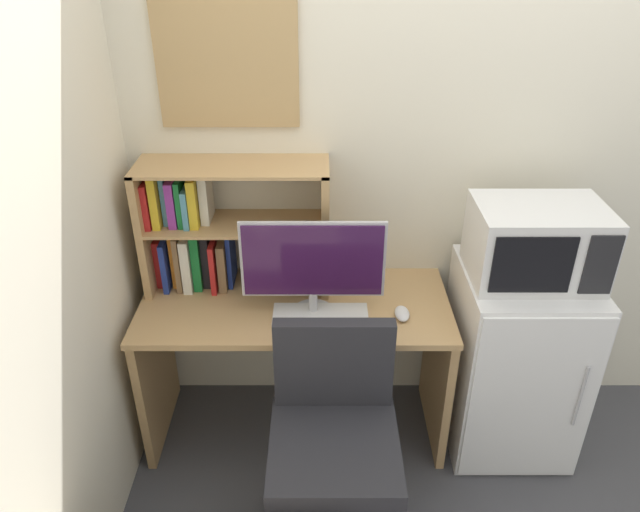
{
  "coord_description": "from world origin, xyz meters",
  "views": [
    {
      "loc": [
        -0.77,
        -2.42,
        2.17
      ],
      "look_at": [
        -0.78,
        -0.32,
        0.98
      ],
      "focal_mm": 33.46,
      "sensor_mm": 36.0,
      "label": 1
    }
  ],
  "objects_px": {
    "hutch_bookshelf": "(210,227)",
    "computer_mouse": "(404,314)",
    "microwave": "(539,243)",
    "desk_chair": "(335,454)",
    "monitor": "(315,264)",
    "keyboard": "(322,315)",
    "mini_fridge": "(515,360)",
    "wall_corkboard": "(230,62)"
  },
  "relations": [
    {
      "from": "keyboard",
      "to": "monitor",
      "type": "bearing_deg",
      "value": 135.65
    },
    {
      "from": "keyboard",
      "to": "mini_fridge",
      "type": "distance_m",
      "value": 0.92
    },
    {
      "from": "wall_corkboard",
      "to": "keyboard",
      "type": "bearing_deg",
      "value": -46.36
    },
    {
      "from": "keyboard",
      "to": "desk_chair",
      "type": "bearing_deg",
      "value": -83.31
    },
    {
      "from": "monitor",
      "to": "computer_mouse",
      "type": "height_order",
      "value": "monitor"
    },
    {
      "from": "mini_fridge",
      "to": "microwave",
      "type": "bearing_deg",
      "value": 89.69
    },
    {
      "from": "monitor",
      "to": "desk_chair",
      "type": "xyz_separation_m",
      "value": [
        0.08,
        -0.46,
        -0.57
      ]
    },
    {
      "from": "mini_fridge",
      "to": "microwave",
      "type": "relative_size",
      "value": 1.73
    },
    {
      "from": "hutch_bookshelf",
      "to": "wall_corkboard",
      "type": "xyz_separation_m",
      "value": [
        0.12,
        0.11,
        0.67
      ]
    },
    {
      "from": "computer_mouse",
      "to": "mini_fridge",
      "type": "xyz_separation_m",
      "value": [
        0.53,
        0.07,
        -0.3
      ]
    },
    {
      "from": "microwave",
      "to": "desk_chair",
      "type": "distance_m",
      "value": 1.15
    },
    {
      "from": "monitor",
      "to": "microwave",
      "type": "distance_m",
      "value": 0.9
    },
    {
      "from": "monitor",
      "to": "microwave",
      "type": "height_order",
      "value": "microwave"
    },
    {
      "from": "desk_chair",
      "to": "wall_corkboard",
      "type": "relative_size",
      "value": 1.59
    },
    {
      "from": "mini_fridge",
      "to": "wall_corkboard",
      "type": "distance_m",
      "value": 1.77
    },
    {
      "from": "keyboard",
      "to": "microwave",
      "type": "relative_size",
      "value": 0.77
    },
    {
      "from": "wall_corkboard",
      "to": "desk_chair",
      "type": "bearing_deg",
      "value": -62.83
    },
    {
      "from": "monitor",
      "to": "desk_chair",
      "type": "distance_m",
      "value": 0.74
    },
    {
      "from": "mini_fridge",
      "to": "desk_chair",
      "type": "distance_m",
      "value": 0.96
    },
    {
      "from": "monitor",
      "to": "microwave",
      "type": "bearing_deg",
      "value": 2.95
    },
    {
      "from": "monitor",
      "to": "computer_mouse",
      "type": "xyz_separation_m",
      "value": [
        0.37,
        -0.03,
        -0.22
      ]
    },
    {
      "from": "computer_mouse",
      "to": "microwave",
      "type": "distance_m",
      "value": 0.61
    },
    {
      "from": "hutch_bookshelf",
      "to": "monitor",
      "type": "relative_size",
      "value": 1.37
    },
    {
      "from": "desk_chair",
      "to": "mini_fridge",
      "type": "bearing_deg",
      "value": 31.54
    },
    {
      "from": "computer_mouse",
      "to": "wall_corkboard",
      "type": "relative_size",
      "value": 0.19
    },
    {
      "from": "keyboard",
      "to": "mini_fridge",
      "type": "relative_size",
      "value": 0.45
    },
    {
      "from": "microwave",
      "to": "desk_chair",
      "type": "xyz_separation_m",
      "value": [
        -0.82,
        -0.5,
        -0.64
      ]
    },
    {
      "from": "microwave",
      "to": "keyboard",
      "type": "bearing_deg",
      "value": -175.01
    },
    {
      "from": "monitor",
      "to": "keyboard",
      "type": "xyz_separation_m",
      "value": [
        0.03,
        -0.03,
        -0.23
      ]
    },
    {
      "from": "wall_corkboard",
      "to": "mini_fridge",
      "type": "bearing_deg",
      "value": -14.22
    },
    {
      "from": "monitor",
      "to": "mini_fridge",
      "type": "height_order",
      "value": "monitor"
    },
    {
      "from": "monitor",
      "to": "keyboard",
      "type": "height_order",
      "value": "monitor"
    },
    {
      "from": "hutch_bookshelf",
      "to": "computer_mouse",
      "type": "relative_size",
      "value": 7.36
    },
    {
      "from": "hutch_bookshelf",
      "to": "computer_mouse",
      "type": "height_order",
      "value": "hutch_bookshelf"
    },
    {
      "from": "hutch_bookshelf",
      "to": "microwave",
      "type": "height_order",
      "value": "hutch_bookshelf"
    },
    {
      "from": "monitor",
      "to": "hutch_bookshelf",
      "type": "bearing_deg",
      "value": 151.63
    },
    {
      "from": "wall_corkboard",
      "to": "hutch_bookshelf",
      "type": "bearing_deg",
      "value": -137.56
    },
    {
      "from": "hutch_bookshelf",
      "to": "desk_chair",
      "type": "bearing_deg",
      "value": -52.68
    },
    {
      "from": "mini_fridge",
      "to": "microwave",
      "type": "height_order",
      "value": "microwave"
    },
    {
      "from": "keyboard",
      "to": "mini_fridge",
      "type": "bearing_deg",
      "value": 4.79
    },
    {
      "from": "monitor",
      "to": "keyboard",
      "type": "distance_m",
      "value": 0.23
    },
    {
      "from": "keyboard",
      "to": "desk_chair",
      "type": "relative_size",
      "value": 0.44
    }
  ]
}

